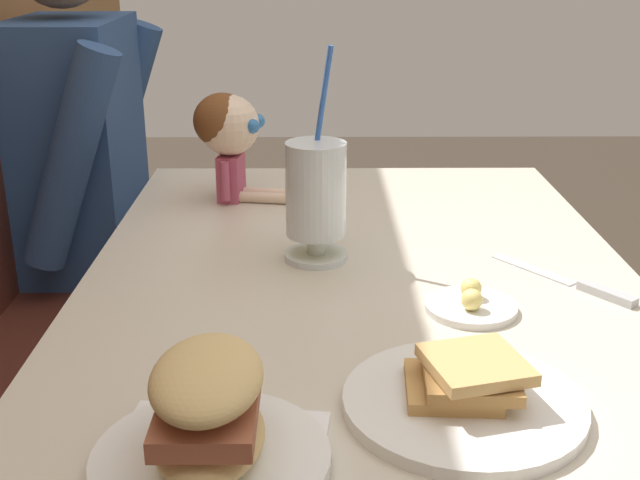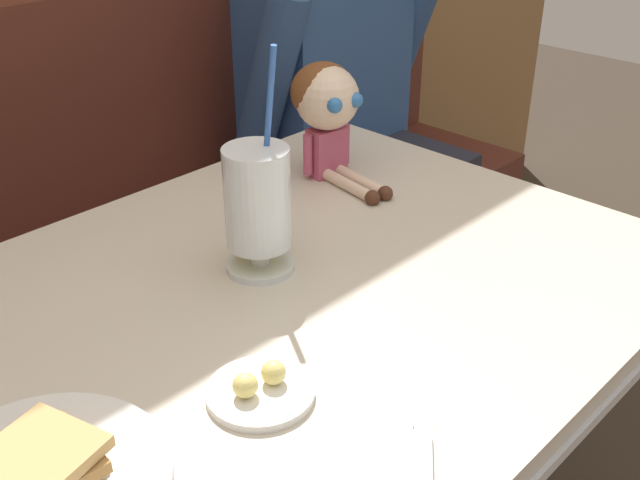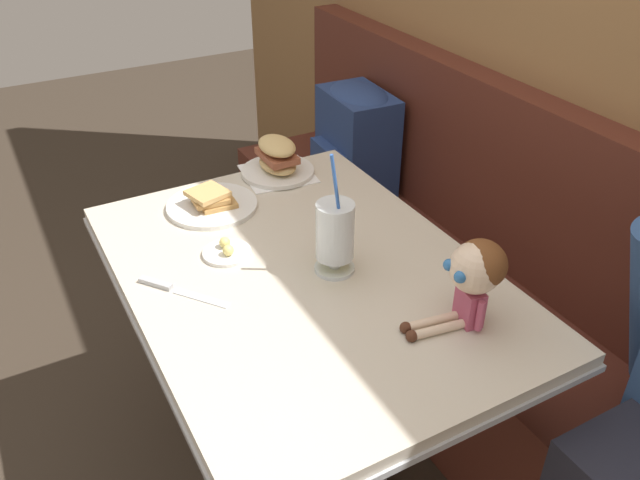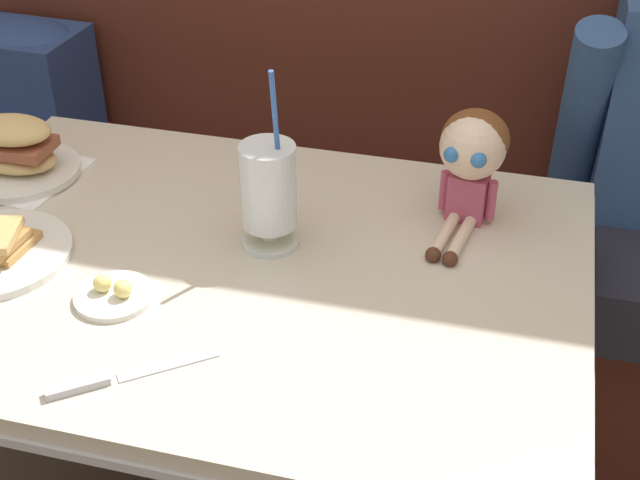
% 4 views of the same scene
% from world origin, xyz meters
% --- Properties ---
extents(booth_bench, '(2.60, 0.48, 1.00)m').
position_xyz_m(booth_bench, '(0.00, 0.81, 0.33)').
color(booth_bench, '#512319').
rests_on(booth_bench, ground).
extents(diner_table, '(1.11, 0.81, 0.74)m').
position_xyz_m(diner_table, '(0.00, 0.18, 0.54)').
color(diner_table, beige).
rests_on(diner_table, ground).
extents(toast_plate, '(0.25, 0.25, 0.06)m').
position_xyz_m(toast_plate, '(-0.38, 0.09, 0.76)').
color(toast_plate, white).
rests_on(toast_plate, diner_table).
extents(milkshake_glass, '(0.10, 0.10, 0.32)m').
position_xyz_m(milkshake_glass, '(0.03, 0.25, 0.84)').
color(milkshake_glass, silver).
rests_on(milkshake_glass, diner_table).
extents(butter_saucer, '(0.12, 0.12, 0.04)m').
position_xyz_m(butter_saucer, '(-0.15, 0.04, 0.75)').
color(butter_saucer, white).
rests_on(butter_saucer, diner_table).
extents(butter_knife, '(0.20, 0.16, 0.01)m').
position_xyz_m(butter_knife, '(-0.08, -0.13, 0.74)').
color(butter_knife, silver).
rests_on(butter_knife, diner_table).
extents(seated_doll, '(0.13, 0.23, 0.20)m').
position_xyz_m(seated_doll, '(0.33, 0.40, 0.87)').
color(seated_doll, '#B74C6B').
rests_on(seated_doll, diner_table).
extents(diner_patron, '(0.55, 0.48, 0.81)m').
position_xyz_m(diner_patron, '(0.75, 0.76, 0.74)').
color(diner_patron, '#2D4C7F').
rests_on(diner_patron, booth_bench).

